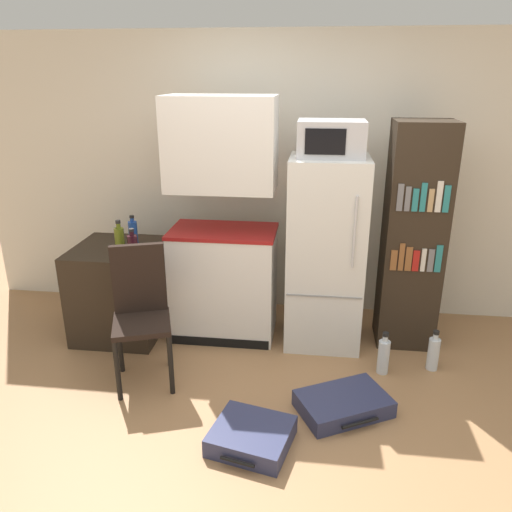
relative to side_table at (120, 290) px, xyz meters
name	(u,v)px	position (x,y,z in m)	size (l,w,h in m)	color
ground_plane	(274,441)	(1.45, -1.24, -0.40)	(24.00, 24.00, 0.00)	#A3754C
wall_back	(318,179)	(1.65, 0.76, 0.86)	(6.40, 0.10, 2.51)	silver
side_table	(120,290)	(0.00, 0.00, 0.00)	(0.70, 0.72, 0.79)	#2D2319
kitchen_hutch	(223,231)	(0.90, 0.10, 0.54)	(0.88, 0.53, 2.01)	white
refrigerator	(325,254)	(1.74, 0.08, 0.38)	(0.61, 0.59, 1.56)	silver
microwave	(331,139)	(1.74, 0.08, 1.30)	(0.50, 0.36, 0.27)	#B7B7BC
bookshelf	(413,238)	(2.44, 0.16, 0.52)	(0.46, 0.40, 1.83)	#2D2319
bottle_blue_soda	(133,232)	(0.12, 0.11, 0.50)	(0.08, 0.08, 0.24)	#1E47A3
bottle_olive_oil	(120,241)	(0.13, -0.19, 0.52)	(0.08, 0.08, 0.29)	#566619
bottle_wine_dark	(133,246)	(0.26, -0.26, 0.50)	(0.08, 0.08, 0.25)	black
chair	(141,304)	(0.43, -0.63, 0.20)	(0.51, 0.51, 1.02)	black
suitcase_large_flat	(343,404)	(1.90, -0.89, -0.34)	(0.70, 0.62, 0.12)	navy
suitcase_small_flat	(251,436)	(1.32, -1.29, -0.34)	(0.55, 0.52, 0.12)	navy
water_bottle_front	(433,353)	(2.60, -0.28, -0.26)	(0.09, 0.09, 0.33)	silver
water_bottle_middle	(384,356)	(2.21, -0.38, -0.25)	(0.09, 0.09, 0.34)	silver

